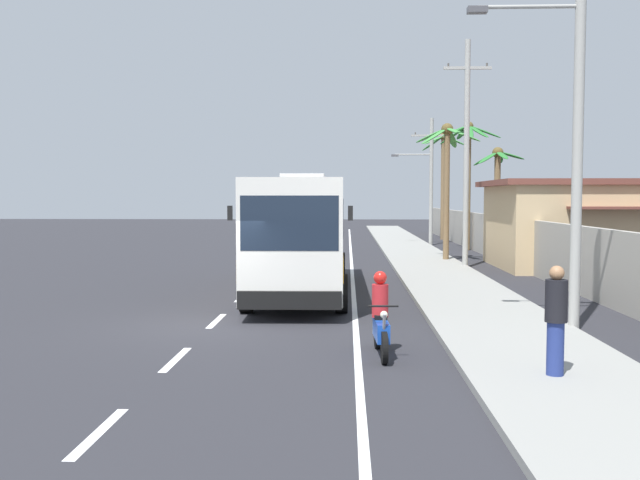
% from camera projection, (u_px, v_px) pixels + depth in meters
% --- Properties ---
extents(ground_plane, '(160.00, 160.00, 0.00)m').
position_uv_depth(ground_plane, '(212.00, 325.00, 16.75)').
color(ground_plane, '#28282D').
extents(sidewalk_kerb, '(3.20, 90.00, 0.14)m').
position_uv_depth(sidewalk_kerb, '(441.00, 276.00, 26.45)').
color(sidewalk_kerb, gray).
rests_on(sidewalk_kerb, ground).
extents(lane_markings, '(3.59, 71.82, 0.01)m').
position_uv_depth(lane_markings, '(323.00, 265.00, 31.59)').
color(lane_markings, white).
rests_on(lane_markings, ground).
extents(boundary_wall, '(0.24, 60.00, 2.17)m').
position_uv_depth(boundary_wall, '(517.00, 243.00, 30.23)').
color(boundary_wall, '#9E998E').
rests_on(boundary_wall, ground).
extents(coach_bus_foreground, '(3.07, 11.23, 3.83)m').
position_uv_depth(coach_bus_foreground, '(302.00, 231.00, 22.29)').
color(coach_bus_foreground, silver).
rests_on(coach_bus_foreground, ground).
extents(motorcycle_beside_bus, '(0.56, 1.96, 1.63)m').
position_uv_depth(motorcycle_beside_bus, '(381.00, 321.00, 13.53)').
color(motorcycle_beside_bus, black).
rests_on(motorcycle_beside_bus, ground).
extents(pedestrian_near_kerb, '(0.36, 0.36, 1.81)m').
position_uv_depth(pedestrian_near_kerb, '(556.00, 318.00, 11.43)').
color(pedestrian_near_kerb, navy).
rests_on(pedestrian_near_kerb, sidewalk_kerb).
extents(utility_pole_nearest, '(3.42, 0.24, 10.38)m').
position_uv_depth(utility_pole_nearest, '(575.00, 92.00, 15.69)').
color(utility_pole_nearest, '#9E9E99').
rests_on(utility_pole_nearest, ground).
extents(utility_pole_mid, '(2.04, 0.24, 9.77)m').
position_uv_depth(utility_pole_mid, '(467.00, 150.00, 29.96)').
color(utility_pole_mid, '#9E9E99').
rests_on(utility_pole_mid, ground).
extents(utility_pole_far, '(3.82, 0.24, 8.04)m').
position_uv_depth(utility_pole_far, '(430.00, 177.00, 44.25)').
color(utility_pole_far, '#9E9E99').
rests_on(utility_pole_far, ground).
extents(palm_nearest, '(3.57, 3.67, 7.41)m').
position_uv_depth(palm_nearest, '(468.00, 160.00, 40.11)').
color(palm_nearest, brown).
rests_on(palm_nearest, ground).
extents(palm_second, '(3.47, 3.59, 7.68)m').
position_uv_depth(palm_second, '(443.00, 167.00, 50.18)').
color(palm_second, brown).
rests_on(palm_second, ground).
extents(palm_third, '(3.05, 3.01, 6.51)m').
position_uv_depth(palm_third, '(447.00, 163.00, 32.63)').
color(palm_third, brown).
rests_on(palm_third, ground).
extents(palm_fourth, '(2.66, 2.81, 5.61)m').
position_uv_depth(palm_fourth, '(497.00, 181.00, 35.50)').
color(palm_fourth, brown).
rests_on(palm_fourth, ground).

